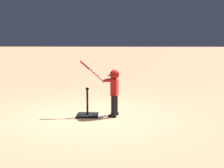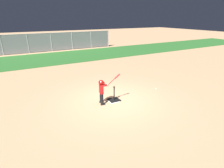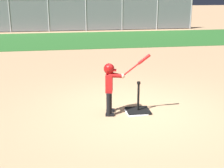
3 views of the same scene
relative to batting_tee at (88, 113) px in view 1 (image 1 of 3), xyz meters
The scene contains 4 objects.
ground_plane 0.09m from the batting_tee, 126.61° to the left, with size 90.00×90.00×0.00m, color tan.
home_plate 0.10m from the batting_tee, 138.71° to the right, with size 0.44×0.44×0.02m, color white.
batting_tee is the anchor object (origin of this frame).
batter_child 0.89m from the batting_tee, behind, with size 0.97×0.39×1.34m.
Camera 1 is at (-0.75, 7.27, 1.94)m, focal length 50.00 mm.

